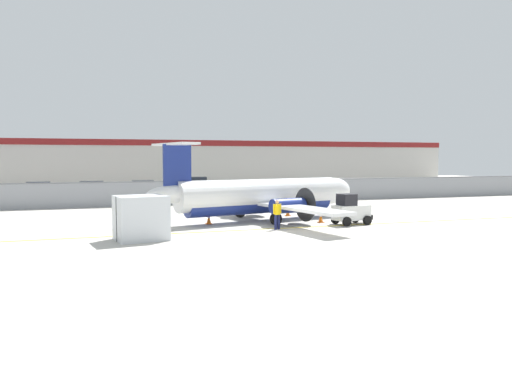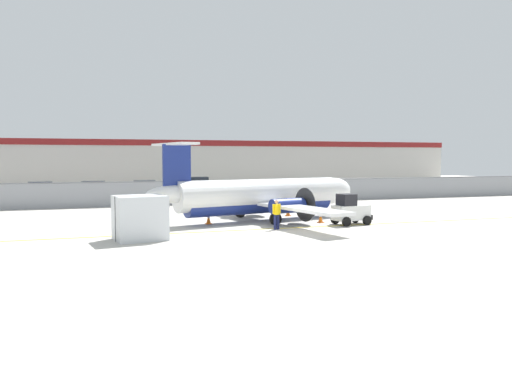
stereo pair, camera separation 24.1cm
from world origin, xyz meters
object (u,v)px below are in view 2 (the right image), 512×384
object	(u,v)px
commuter_airplane	(264,196)
parked_car_4	(200,183)
traffic_cone_near_right	(209,219)
ground_crew_worker	(277,213)
baggage_tug	(350,211)
cargo_container	(140,218)
parked_car_3	(189,190)
parked_car_6	(318,186)
parked_car_2	(143,188)
parked_car_1	(95,189)
traffic_cone_near_left	(321,218)
parked_car_5	(270,187)
parked_car_0	(39,190)
traffic_cone_far_left	(288,211)

from	to	relation	value
commuter_airplane	parked_car_4	size ratio (longest dim) A/B	3.65
traffic_cone_near_right	ground_crew_worker	bearing A→B (deg)	-47.81
commuter_airplane	ground_crew_worker	bearing A→B (deg)	-111.87
baggage_tug	cargo_container	distance (m)	12.83
baggage_tug	parked_car_3	bearing A→B (deg)	98.48
commuter_airplane	ground_crew_worker	world-z (taller)	commuter_airplane
parked_car_6	parked_car_2	bearing A→B (deg)	-4.61
parked_car_2	parked_car_6	xyz separation A→B (m)	(19.09, -2.24, 0.00)
parked_car_1	traffic_cone_near_left	bearing A→B (deg)	-56.39
parked_car_5	baggage_tug	bearing A→B (deg)	-99.02
parked_car_2	parked_car_4	size ratio (longest dim) A/B	0.99
traffic_cone_near_left	parked_car_1	size ratio (longest dim) A/B	0.15
commuter_airplane	parked_car_0	distance (m)	27.88
parked_car_5	parked_car_6	bearing A→B (deg)	1.00
traffic_cone_far_left	commuter_airplane	bearing A→B (deg)	-140.96
parked_car_1	parked_car_4	xyz separation A→B (m)	(12.41, 7.47, 0.00)
traffic_cone_near_right	traffic_cone_near_left	bearing A→B (deg)	-12.59
traffic_cone_near_right	parked_car_6	distance (m)	27.37
parked_car_4	parked_car_6	bearing A→B (deg)	-33.12
ground_crew_worker	parked_car_5	bearing A→B (deg)	-31.38
traffic_cone_near_right	parked_car_4	bearing A→B (deg)	79.38
parked_car_2	parked_car_6	world-z (taller)	same
parked_car_3	parked_car_0	bearing A→B (deg)	-10.49
parked_car_1	parked_car_3	world-z (taller)	same
baggage_tug	ground_crew_worker	size ratio (longest dim) A/B	1.44
parked_car_1	parked_car_5	world-z (taller)	same
ground_crew_worker	parked_car_1	distance (m)	28.55
traffic_cone_near_left	parked_car_1	xyz separation A→B (m)	(-13.47, 24.85, 0.58)
commuter_airplane	parked_car_3	size ratio (longest dim) A/B	3.63
parked_car_1	parked_car_3	distance (m)	9.90
traffic_cone_far_left	parked_car_0	world-z (taller)	parked_car_0
ground_crew_worker	cargo_container	world-z (taller)	cargo_container
traffic_cone_near_left	parked_car_3	distance (m)	20.91
baggage_tug	cargo_container	bearing A→B (deg)	-178.68
cargo_container	parked_car_5	distance (m)	30.28
parked_car_5	parked_car_6	size ratio (longest dim) A/B	0.99
parked_car_5	traffic_cone_far_left	bearing A→B (deg)	-107.00
ground_crew_worker	commuter_airplane	bearing A→B (deg)	-21.61
parked_car_6	ground_crew_worker	bearing A→B (deg)	62.26
cargo_container	parked_car_2	bearing A→B (deg)	74.60
traffic_cone_near_right	parked_car_2	world-z (taller)	parked_car_2
parked_car_4	traffic_cone_far_left	bearing A→B (deg)	-82.40
parked_car_3	traffic_cone_near_left	bearing A→B (deg)	110.76
commuter_airplane	parked_car_6	world-z (taller)	commuter_airplane
parked_car_2	parked_car_4	xyz separation A→B (m)	(7.56, 7.37, 0.00)
commuter_airplane	traffic_cone_near_left	distance (m)	3.88
cargo_container	parked_car_6	size ratio (longest dim) A/B	0.64
parked_car_3	parked_car_5	bearing A→B (deg)	-159.20
parked_car_2	parked_car_6	distance (m)	19.22
traffic_cone_far_left	parked_car_2	world-z (taller)	parked_car_2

